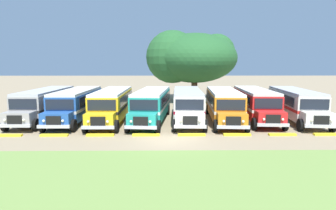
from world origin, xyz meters
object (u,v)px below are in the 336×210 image
parked_bus_slot_2 (112,104)px  parked_bus_slot_3 (152,104)px  parked_bus_slot_5 (224,104)px  parked_bus_slot_0 (45,103)px  parked_bus_slot_1 (77,103)px  parked_bus_slot_7 (295,103)px  broad_shade_tree (192,58)px  parked_bus_slot_4 (188,103)px  parked_bus_slot_6 (255,102)px

parked_bus_slot_2 → parked_bus_slot_3: bearing=89.6°
parked_bus_slot_2 → parked_bus_slot_5: 10.30m
parked_bus_slot_0 → parked_bus_slot_3: same height
parked_bus_slot_1 → parked_bus_slot_7: (20.40, -0.16, 0.00)m
parked_bus_slot_7 → broad_shade_tree: (-8.42, 14.11, 4.45)m
parked_bus_slot_4 → parked_bus_slot_5: same height
parked_bus_slot_1 → parked_bus_slot_7: 20.40m
parked_bus_slot_0 → broad_shade_tree: (15.02, 13.63, 4.45)m
parked_bus_slot_2 → parked_bus_slot_6: same height
parked_bus_slot_0 → parked_bus_slot_5: same height
parked_bus_slot_6 → parked_bus_slot_4: bearing=-81.7°
parked_bus_slot_1 → parked_bus_slot_4: bearing=89.6°
parked_bus_slot_5 → broad_shade_tree: 15.09m
parked_bus_slot_1 → parked_bus_slot_6: same height
parked_bus_slot_6 → parked_bus_slot_7: 3.64m
parked_bus_slot_0 → parked_bus_slot_6: 19.84m
broad_shade_tree → parked_bus_slot_7: bearing=-59.2°
parked_bus_slot_3 → parked_bus_slot_6: (9.79, 0.75, 0.00)m
parked_bus_slot_7 → parked_bus_slot_0: bearing=-85.6°
parked_bus_slot_1 → broad_shade_tree: bearing=139.8°
parked_bus_slot_3 → broad_shade_tree: 15.81m
parked_bus_slot_4 → parked_bus_slot_6: 6.50m
parked_bus_slot_7 → broad_shade_tree: bearing=-143.6°
parked_bus_slot_4 → parked_bus_slot_1: bearing=-88.4°
parked_bus_slot_1 → parked_bus_slot_2: bearing=84.6°
parked_bus_slot_4 → parked_bus_slot_5: size_ratio=1.00×
parked_bus_slot_6 → broad_shade_tree: broad_shade_tree is taller
parked_bus_slot_4 → parked_bus_slot_7: 10.08m
parked_bus_slot_2 → parked_bus_slot_4: size_ratio=1.00×
parked_bus_slot_7 → parked_bus_slot_1: bearing=-84.9°
parked_bus_slot_2 → parked_bus_slot_3: 3.66m
parked_bus_slot_4 → parked_bus_slot_6: same height
parked_bus_slot_1 → parked_bus_slot_2: (3.35, -0.34, 0.00)m
parked_bus_slot_6 → parked_bus_slot_7: bearing=85.5°
broad_shade_tree → parked_bus_slot_6: bearing=-70.5°
parked_bus_slot_1 → parked_bus_slot_4: same height
parked_bus_slot_6 → parked_bus_slot_0: bearing=-86.2°
parked_bus_slot_5 → broad_shade_tree: (-1.67, 14.32, 4.45)m
parked_bus_slot_6 → broad_shade_tree: 15.09m
parked_bus_slot_1 → parked_bus_slot_4: 10.32m
parked_bus_slot_0 → parked_bus_slot_7: size_ratio=0.99×
parked_bus_slot_0 → parked_bus_slot_1: size_ratio=1.00×
parked_bus_slot_2 → broad_shade_tree: 17.27m
parked_bus_slot_0 → parked_bus_slot_3: bearing=86.2°
parked_bus_slot_0 → parked_bus_slot_6: same height
parked_bus_slot_2 → parked_bus_slot_3: (3.66, -0.05, 0.00)m
parked_bus_slot_3 → parked_bus_slot_4: same height
parked_bus_slot_0 → parked_bus_slot_3: size_ratio=0.99×
parked_bus_slot_1 → parked_bus_slot_5: size_ratio=0.99×
parked_bus_slot_2 → parked_bus_slot_6: size_ratio=0.99×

